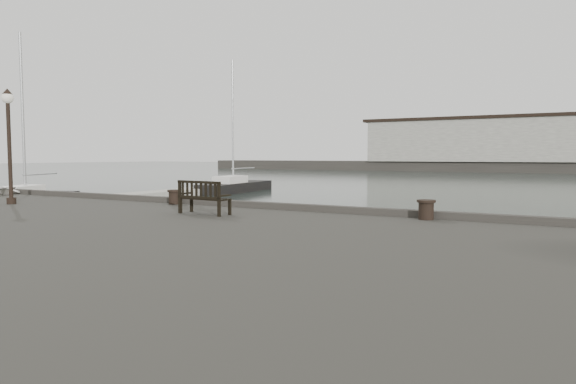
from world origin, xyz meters
name	(u,v)px	position (x,y,z in m)	size (l,w,h in m)	color
ground	(297,262)	(0.00, 0.00, 0.00)	(400.00, 400.00, 0.00)	black
pontoon	(101,200)	(-20.00, 10.00, 0.25)	(2.00, 24.00, 0.50)	beige
breakwater	(508,150)	(-4.56, 92.00, 4.30)	(140.00, 9.50, 12.20)	#383530
bench	(204,204)	(-1.58, -2.28, 1.84)	(1.54, 0.63, 0.87)	black
bollard_left	(174,197)	(-4.23, -0.50, 1.79)	(0.44, 0.44, 0.46)	black
bollard_right	(426,210)	(3.88, -0.50, 1.80)	(0.46, 0.46, 0.48)	black
lamp_post	(9,130)	(-8.87, -3.06, 3.94)	(0.37, 0.37, 3.71)	black
yacht_a	(30,204)	(-21.13, 5.73, 0.24)	(4.86, 7.88, 10.80)	black
yacht_d	(236,189)	(-18.84, 23.51, 0.23)	(3.55, 9.61, 11.83)	black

